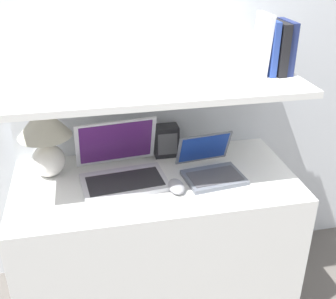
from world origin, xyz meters
TOP-DOWN VIEW (x-y plane):
  - wall_back at (0.00, 0.68)m, footprint 6.00×0.05m
  - desk at (0.00, 0.31)m, footprint 1.26×0.61m
  - back_riser at (0.00, 0.63)m, footprint 1.26×0.04m
  - shelf at (0.00, 0.38)m, footprint 1.26×0.55m
  - table_lamp at (-0.46, 0.44)m, footprint 0.24×0.24m
  - laptop_large at (-0.15, 0.34)m, footprint 0.40×0.35m
  - laptop_small at (0.25, 0.29)m, footprint 0.29×0.28m
  - computer_mouse at (0.07, 0.20)m, footprint 0.07×0.12m
  - router_box at (0.09, 0.53)m, footprint 0.12×0.08m
  - book_navy at (0.59, 0.38)m, footprint 0.03×0.16m
  - book_black at (0.55, 0.38)m, footprint 0.04×0.17m
  - book_blue at (0.51, 0.38)m, footprint 0.03×0.16m
  - book_white at (0.48, 0.38)m, footprint 0.04×0.14m

SIDE VIEW (x-z plane):
  - desk at x=0.00m, z-range 0.00..0.72m
  - back_riser at x=0.00m, z-range 0.00..1.13m
  - computer_mouse at x=0.07m, z-range 0.72..0.76m
  - laptop_small at x=0.25m, z-range 0.67..0.85m
  - laptop_large at x=-0.15m, z-range 0.65..0.90m
  - router_box at x=0.09m, z-range 0.72..0.88m
  - table_lamp at x=-0.46m, z-range 0.76..1.10m
  - shelf at x=0.00m, z-range 1.13..1.16m
  - wall_back at x=0.00m, z-range 0.00..2.40m
  - book_black at x=0.55m, z-range 1.16..1.38m
  - book_navy at x=0.59m, z-range 1.16..1.38m
  - book_blue at x=0.51m, z-range 1.16..1.39m
  - book_white at x=0.48m, z-range 1.16..1.42m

